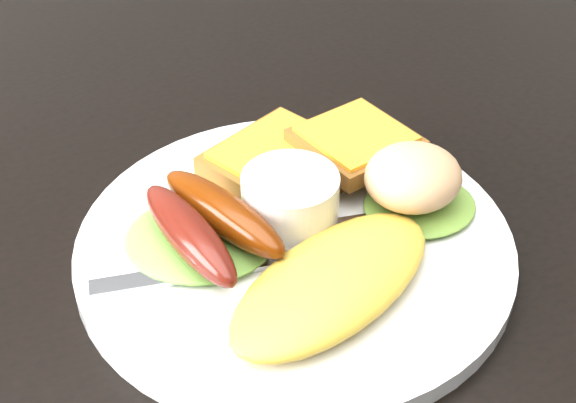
% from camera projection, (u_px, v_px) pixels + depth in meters
% --- Properties ---
extents(dining_table, '(1.20, 0.80, 0.04)m').
position_uv_depth(dining_table, '(186.00, 184.00, 0.57)').
color(dining_table, black).
rests_on(dining_table, ground).
extents(dining_chair, '(0.50, 0.50, 0.05)m').
position_uv_depth(dining_chair, '(118.00, 23.00, 1.39)').
color(dining_chair, '#A27455').
rests_on(dining_chair, ground).
extents(plate, '(0.26, 0.26, 0.01)m').
position_uv_depth(plate, '(295.00, 245.00, 0.48)').
color(plate, white).
rests_on(plate, dining_table).
extents(lettuce_left, '(0.11, 0.11, 0.01)m').
position_uv_depth(lettuce_left, '(201.00, 238.00, 0.47)').
color(lettuce_left, '#5C8931').
rests_on(lettuce_left, plate).
extents(lettuce_right, '(0.07, 0.07, 0.01)m').
position_uv_depth(lettuce_right, '(420.00, 205.00, 0.49)').
color(lettuce_right, '#588727').
rests_on(lettuce_right, plate).
extents(omelette, '(0.16, 0.12, 0.02)m').
position_uv_depth(omelette, '(333.00, 282.00, 0.43)').
color(omelette, yellow).
rests_on(omelette, plate).
extents(sausage_a, '(0.04, 0.10, 0.02)m').
position_uv_depth(sausage_a, '(189.00, 233.00, 0.45)').
color(sausage_a, '#600D0B').
rests_on(sausage_a, lettuce_left).
extents(sausage_b, '(0.06, 0.10, 0.02)m').
position_uv_depth(sausage_b, '(223.00, 213.00, 0.46)').
color(sausage_b, '#612006').
rests_on(sausage_b, lettuce_left).
extents(ramekin, '(0.07, 0.07, 0.03)m').
position_uv_depth(ramekin, '(290.00, 200.00, 0.47)').
color(ramekin, white).
rests_on(ramekin, plate).
extents(toast_a, '(0.11, 0.11, 0.01)m').
position_uv_depth(toast_a, '(285.00, 164.00, 0.52)').
color(toast_a, '#955329').
rests_on(toast_a, plate).
extents(toast_b, '(0.08, 0.08, 0.01)m').
position_uv_depth(toast_b, '(355.00, 143.00, 0.52)').
color(toast_b, brown).
rests_on(toast_b, toast_a).
extents(potato_salad, '(0.08, 0.08, 0.03)m').
position_uv_depth(potato_salad, '(413.00, 177.00, 0.48)').
color(potato_salad, beige).
rests_on(potato_salad, lettuce_right).
extents(fork, '(0.15, 0.04, 0.00)m').
position_uv_depth(fork, '(224.00, 268.00, 0.45)').
color(fork, '#ADAFB7').
rests_on(fork, plate).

